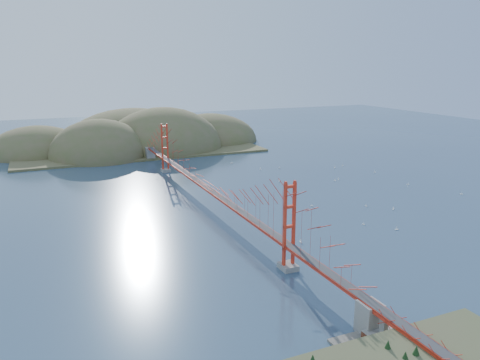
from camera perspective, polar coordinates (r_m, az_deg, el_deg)
name	(u,v)px	position (r m, az deg, el deg)	size (l,w,h in m)	color
ground	(208,205)	(87.01, -3.90, -3.11)	(320.00, 320.00, 0.00)	#324A64
bridge	(207,168)	(85.36, -4.02, 1.41)	(2.20, 94.40, 12.00)	gray
approach_viaduct	(415,342)	(44.92, 20.56, -18.04)	(1.40, 12.00, 3.38)	#AC2313
promontory	(386,346)	(48.25, 17.35, -18.74)	(9.00, 6.00, 0.24)	#59544C
fort	(385,336)	(48.63, 17.21, -17.69)	(3.70, 2.30, 1.75)	brown
far_headlands	(141,146)	(152.03, -11.98, 4.10)	(84.00, 58.00, 25.00)	brown
sailboat_8	(375,172)	(116.93, 16.11, 0.93)	(0.54, 0.51, 0.61)	white
sailboat_16	(279,168)	(117.30, 4.84, 1.49)	(0.57, 0.57, 0.60)	white
sailboat_9	(335,167)	(119.59, 11.47, 1.51)	(0.65, 0.65, 0.68)	white
sailboat_5	(461,194)	(104.02, 25.38, -1.51)	(0.63, 0.63, 0.69)	white
sailboat_6	(364,224)	(79.41, 14.83, -5.18)	(0.53, 0.53, 0.58)	white
sailboat_4	(338,179)	(108.14, 11.91, 0.14)	(0.56, 0.56, 0.58)	white
sailboat_10	(301,241)	(70.12, 7.39, -7.42)	(0.50, 0.58, 0.67)	white
sailboat_2	(397,229)	(78.47, 18.55, -5.68)	(0.61, 0.53, 0.70)	white
sailboat_13	(393,209)	(88.80, 18.19, -3.36)	(0.60, 0.60, 0.64)	white
sailboat_1	(312,206)	(87.33, 8.75, -3.09)	(0.51, 0.52, 0.58)	white
sailboat_17	(342,166)	(122.29, 12.38, 1.73)	(0.54, 0.52, 0.61)	white
sailboat_11	(408,184)	(107.53, 19.80, -0.49)	(0.57, 0.57, 0.61)	white
sailboat_3	(279,181)	(104.55, 4.81, -0.08)	(0.65, 0.65, 0.68)	white
sailboat_0	(366,206)	(89.37, 15.10, -3.02)	(0.51, 0.53, 0.59)	white
sailboat_14	(335,180)	(106.66, 11.50, -0.03)	(0.44, 0.55, 0.65)	white
sailboat_15	(260,169)	(115.77, 2.50, 1.36)	(0.44, 0.51, 0.58)	white
sailboat_7	(232,163)	(122.57, -1.02, 2.10)	(0.62, 0.59, 0.70)	white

